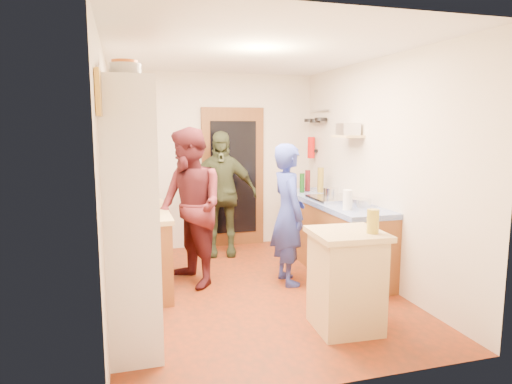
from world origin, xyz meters
name	(u,v)px	position (x,y,z in m)	size (l,w,h in m)	color
floor	(253,290)	(0.00, 0.00, -0.01)	(3.00, 4.00, 0.02)	maroon
ceiling	(252,51)	(0.00, 0.00, 2.61)	(3.00, 4.00, 0.02)	silver
wall_back	(216,161)	(0.00, 2.01, 1.30)	(3.00, 0.02, 2.60)	beige
wall_front	(334,207)	(0.00, -2.01, 1.30)	(3.00, 0.02, 2.60)	beige
wall_left	(107,180)	(-1.51, 0.00, 1.30)	(0.02, 4.00, 2.60)	beige
wall_right	(375,171)	(1.51, 0.00, 1.30)	(0.02, 4.00, 2.60)	beige
door_frame	(233,177)	(0.25, 1.97, 1.05)	(0.95, 0.06, 2.10)	brown
door_glass	(234,178)	(0.25, 1.94, 1.05)	(0.70, 0.02, 1.70)	black
hutch_body	(131,213)	(-1.30, -0.80, 1.10)	(0.40, 1.20, 2.20)	silver
hutch_top_shelf	(125,83)	(-1.30, -0.80, 2.18)	(0.40, 1.14, 0.04)	silver
plate_stack	(125,70)	(-1.30, -1.09, 2.25)	(0.24, 0.24, 0.10)	white
orange_pot_a	(125,71)	(-1.30, -0.74, 2.28)	(0.21, 0.21, 0.17)	orange
orange_pot_b	(125,76)	(-1.30, -0.42, 2.27)	(0.16, 0.16, 0.15)	orange
left_counter_base	(140,251)	(-1.20, 0.45, 0.42)	(0.60, 1.40, 0.85)	brown
left_counter_top	(139,212)	(-1.20, 0.45, 0.88)	(0.64, 1.44, 0.05)	#D9BC82
toaster	(145,209)	(-1.15, 0.01, 0.98)	(0.21, 0.14, 0.16)	white
kettle	(134,206)	(-1.25, 0.24, 0.98)	(0.14, 0.14, 0.16)	white
orange_bowl	(145,202)	(-1.12, 0.63, 0.95)	(0.22, 0.22, 0.10)	orange
chopping_board	(139,201)	(-1.18, 1.00, 0.91)	(0.30, 0.22, 0.03)	#D9BC82
right_counter_base	(331,236)	(1.20, 0.50, 0.42)	(0.60, 2.20, 0.84)	brown
right_counter_top	(332,202)	(1.20, 0.50, 0.87)	(0.62, 2.22, 0.06)	#072FA6
hob	(334,199)	(1.20, 0.44, 0.92)	(0.55, 0.58, 0.04)	silver
pot_on_hob	(331,192)	(1.15, 0.44, 1.00)	(0.19, 0.19, 0.12)	silver
bottle_a	(302,183)	(1.05, 1.16, 1.04)	(0.07, 0.07, 0.27)	#143F14
bottle_b	(308,181)	(1.18, 1.27, 1.05)	(0.08, 0.08, 0.30)	#591419
bottle_c	(321,180)	(1.31, 1.11, 1.08)	(0.09, 0.09, 0.35)	olive
paper_towel	(348,200)	(1.05, -0.20, 1.01)	(0.10, 0.10, 0.22)	white
mixing_bowl	(361,203)	(1.30, -0.06, 0.94)	(0.23, 0.23, 0.09)	silver
island_base	(346,283)	(0.54, -1.18, 0.43)	(0.55, 0.55, 0.86)	#D9BC82
island_top	(347,234)	(0.54, -1.18, 0.89)	(0.62, 0.62, 0.05)	#D9BC82
cutting_board	(340,232)	(0.50, -1.13, 0.90)	(0.35, 0.28, 0.02)	white
oil_jar	(373,221)	(0.72, -1.31, 1.02)	(0.11, 0.11, 0.21)	#AD9E2D
pan_rail	(320,111)	(1.46, 1.52, 2.05)	(0.02, 0.02, 0.65)	silver
pan_hang_a	(321,119)	(1.40, 1.35, 1.92)	(0.18, 0.18, 0.05)	black
pan_hang_b	(315,121)	(1.40, 1.55, 1.90)	(0.16, 0.16, 0.05)	black
pan_hang_c	(310,120)	(1.40, 1.75, 1.91)	(0.17, 0.17, 0.05)	black
wall_shelf	(348,136)	(1.37, 0.45, 1.70)	(0.26, 0.42, 0.03)	#D9BC82
radio	(348,129)	(1.37, 0.45, 1.79)	(0.22, 0.30, 0.15)	silver
ext_bracket	(315,151)	(1.47, 1.70, 1.45)	(0.06, 0.10, 0.04)	black
fire_extinguisher	(311,148)	(1.41, 1.70, 1.50)	(0.11, 0.11, 0.32)	red
picture_frame	(98,93)	(-1.48, -1.55, 2.05)	(0.03, 0.25, 0.30)	gold
person_hob	(291,215)	(0.50, 0.10, 0.82)	(0.60, 0.39, 1.63)	#2B399A
person_left	(190,207)	(-0.63, 0.41, 0.91)	(0.89, 0.69, 1.82)	#4A181D
person_back	(221,194)	(-0.04, 1.48, 0.88)	(1.03, 0.43, 1.76)	#303821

